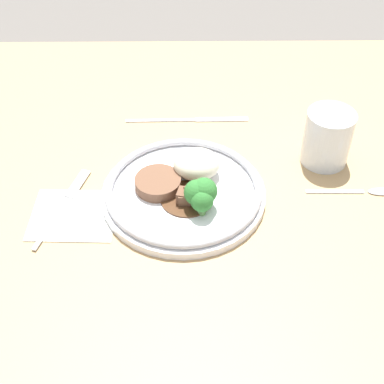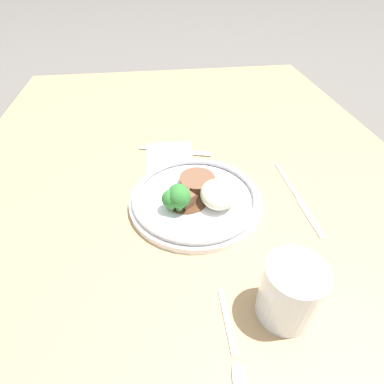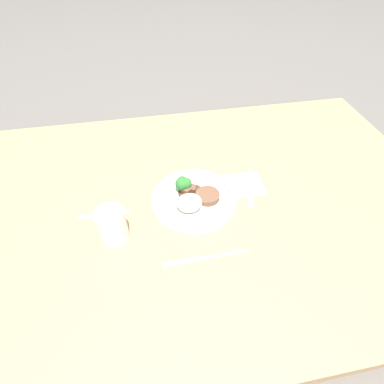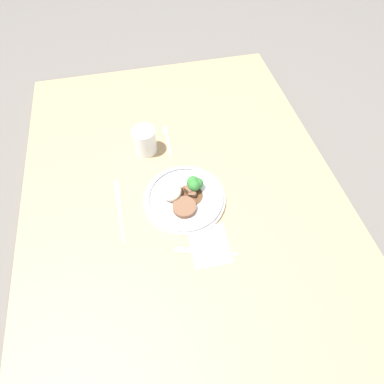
{
  "view_description": "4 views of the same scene",
  "coord_description": "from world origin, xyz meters",
  "px_view_note": "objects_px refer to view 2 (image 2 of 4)",
  "views": [
    {
      "loc": [
        0.03,
        -0.62,
        0.64
      ],
      "look_at": [
        0.04,
        -0.02,
        0.07
      ],
      "focal_mm": 50.0,
      "sensor_mm": 36.0,
      "label": 1
    },
    {
      "loc": [
        0.47,
        -0.07,
        0.45
      ],
      "look_at": [
        0.04,
        -0.01,
        0.08
      ],
      "focal_mm": 28.0,
      "sensor_mm": 36.0,
      "label": 2
    },
    {
      "loc": [
        0.15,
        0.63,
        0.72
      ],
      "look_at": [
        0.03,
        0.01,
        0.09
      ],
      "focal_mm": 28.0,
      "sensor_mm": 36.0,
      "label": 3
    },
    {
      "loc": [
        -0.49,
        0.09,
        0.86
      ],
      "look_at": [
        0.03,
        -0.02,
        0.08
      ],
      "focal_mm": 28.0,
      "sensor_mm": 36.0,
      "label": 4
    }
  ],
  "objects_px": {
    "juice_glass": "(289,293)",
    "fork": "(182,152)",
    "knife": "(298,198)",
    "spoon": "(236,366)",
    "plate": "(198,197)"
  },
  "relations": [
    {
      "from": "plate",
      "to": "fork",
      "type": "xyz_separation_m",
      "value": [
        -0.19,
        -0.01,
        -0.01
      ]
    },
    {
      "from": "fork",
      "to": "spoon",
      "type": "height_order",
      "value": "same"
    },
    {
      "from": "juice_glass",
      "to": "fork",
      "type": "relative_size",
      "value": 0.54
    },
    {
      "from": "plate",
      "to": "juice_glass",
      "type": "xyz_separation_m",
      "value": [
        0.24,
        0.09,
        0.03
      ]
    },
    {
      "from": "juice_glass",
      "to": "knife",
      "type": "height_order",
      "value": "juice_glass"
    },
    {
      "from": "knife",
      "to": "spoon",
      "type": "xyz_separation_m",
      "value": [
        0.29,
        -0.2,
        0.0
      ]
    },
    {
      "from": "plate",
      "to": "fork",
      "type": "distance_m",
      "value": 0.19
    },
    {
      "from": "fork",
      "to": "plate",
      "type": "bearing_deg",
      "value": -69.52
    },
    {
      "from": "plate",
      "to": "spoon",
      "type": "xyz_separation_m",
      "value": [
        0.3,
        0.0,
        -0.02
      ]
    },
    {
      "from": "juice_glass",
      "to": "fork",
      "type": "bearing_deg",
      "value": -166.98
    },
    {
      "from": "plate",
      "to": "spoon",
      "type": "relative_size",
      "value": 1.73
    },
    {
      "from": "plate",
      "to": "knife",
      "type": "bearing_deg",
      "value": 86.53
    },
    {
      "from": "juice_glass",
      "to": "knife",
      "type": "distance_m",
      "value": 0.26
    },
    {
      "from": "plate",
      "to": "juice_glass",
      "type": "distance_m",
      "value": 0.26
    },
    {
      "from": "knife",
      "to": "fork",
      "type": "bearing_deg",
      "value": -134.01
    }
  ]
}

